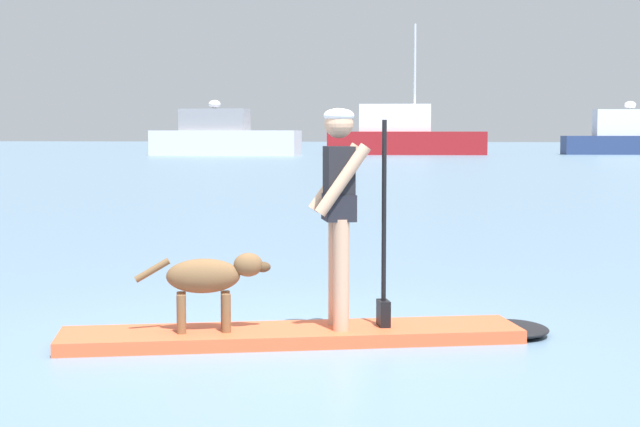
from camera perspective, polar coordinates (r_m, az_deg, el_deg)
The scene contains 7 objects.
ground_plane at distance 7.55m, azimuth -1.65°, elevation -7.43°, with size 400.00×400.00×0.00m, color slate.
paddleboard at distance 7.56m, azimuth 0.10°, elevation -7.01°, with size 3.76×1.92×0.10m.
person_paddler at distance 7.45m, azimuth 1.22°, elevation 0.73°, with size 0.67×0.59×1.67m.
dog at distance 7.42m, azimuth -6.40°, elevation -3.77°, with size 0.98×0.43×0.59m.
moored_boat_center at distance 74.17m, azimuth -5.65°, elevation 4.41°, with size 11.20×3.42×4.14m.
moored_boat_far_port at distance 76.60m, azimuth 4.85°, elevation 4.52°, with size 12.47×4.47×10.03m.
moored_boat_outer at distance 81.41m, azimuth 17.94°, elevation 4.21°, with size 12.38×4.53×4.18m.
Camera 1 is at (1.80, -7.16, 1.57)m, focal length 55.16 mm.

